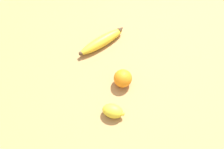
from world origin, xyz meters
name	(u,v)px	position (x,y,z in m)	size (l,w,h in m)	color
ground_plane	(115,41)	(0.00, 0.00, 0.00)	(3.00, 3.00, 0.00)	#A87A47
banana	(102,41)	(-0.05, 0.02, 0.02)	(0.23, 0.05, 0.04)	yellow
orange	(123,78)	(-0.12, -0.17, 0.03)	(0.07, 0.07, 0.07)	orange
lemon	(113,111)	(-0.23, -0.24, 0.02)	(0.08, 0.09, 0.05)	yellow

